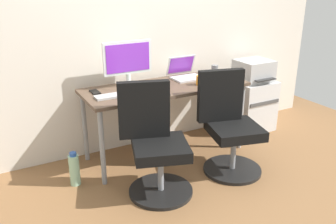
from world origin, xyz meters
name	(u,v)px	position (x,y,z in m)	size (l,w,h in m)	color
ground_plane	(166,153)	(0.00, 0.00, 0.00)	(5.28, 5.28, 0.00)	brown
back_wall	(147,21)	(0.00, 0.39, 1.30)	(4.40, 0.04, 2.60)	silver
desk	(166,93)	(0.00, 0.00, 0.65)	(1.60, 0.61, 0.72)	brown
office_chair_left	(155,145)	(-0.40, -0.56, 0.42)	(0.56, 0.56, 0.94)	black
office_chair_right	(229,127)	(0.36, -0.56, 0.42)	(0.54, 0.54, 0.94)	black
side_cabinet	(251,105)	(1.20, 0.11, 0.29)	(0.46, 0.45, 0.59)	silver
printer	(254,71)	(1.20, 0.11, 0.71)	(0.38, 0.40, 0.24)	#B7B7B7
water_bottle_on_floor	(74,169)	(-0.98, -0.14, 0.15)	(0.09, 0.09, 0.31)	#A5D8B2
desktop_monitor	(128,60)	(-0.31, 0.16, 0.97)	(0.48, 0.18, 0.43)	silver
open_laptop	(185,73)	(0.32, 0.17, 0.78)	(0.31, 0.29, 0.22)	silver
keyboard_by_monitor	(150,96)	(-0.27, -0.23, 0.73)	(0.34, 0.12, 0.02)	#2D2D2D
keyboard_by_laptop	(114,95)	(-0.55, -0.07, 0.73)	(0.34, 0.12, 0.02)	#B7B7B7
mouse_by_monitor	(221,81)	(0.55, -0.15, 0.74)	(0.06, 0.10, 0.03)	silver
mouse_by_laptop	(213,78)	(0.53, -0.04, 0.74)	(0.06, 0.10, 0.03)	silver
coffee_mug	(200,80)	(0.31, -0.13, 0.77)	(0.08, 0.08, 0.09)	orange
pen_cup	(215,70)	(0.66, 0.12, 0.78)	(0.07, 0.07, 0.10)	slate
phone_near_monitor	(95,92)	(-0.66, 0.12, 0.73)	(0.07, 0.14, 0.01)	black
notebook	(143,89)	(-0.25, -0.04, 0.74)	(0.21, 0.15, 0.03)	green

